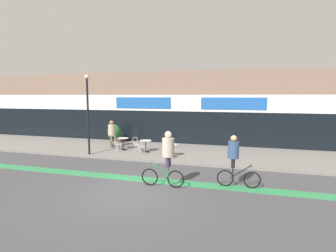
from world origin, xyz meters
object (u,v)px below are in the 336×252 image
at_px(bistro_table_0, 123,141).
at_px(cyclist_0, 167,154).
at_px(cafe_chair_0_near, 119,143).
at_px(cafe_chair_1_side, 137,143).
at_px(pedestrian_near_end, 112,131).
at_px(bistro_table_2, 172,148).
at_px(cafe_chair_2_near, 169,150).
at_px(bistro_table_1, 146,144).
at_px(cafe_chair_0_side, 114,141).
at_px(planter_pot, 114,133).
at_px(lamp_post, 88,109).
at_px(cafe_chair_1_near, 142,145).
at_px(cyclist_1, 235,157).

height_order(bistro_table_0, cyclist_0, cyclist_0).
relative_size(bistro_table_0, cafe_chair_0_near, 0.85).
height_order(cafe_chair_1_side, pedestrian_near_end, pedestrian_near_end).
distance_m(bistro_table_2, cafe_chair_2_near, 0.63).
height_order(bistro_table_1, cafe_chair_0_side, cafe_chair_0_side).
bearing_deg(planter_pot, cafe_chair_0_near, -57.23).
xyz_separation_m(cafe_chair_0_near, lamp_post, (-1.35, -1.25, 2.26)).
relative_size(bistro_table_2, cafe_chair_1_near, 0.79).
relative_size(bistro_table_0, cafe_chair_1_near, 0.85).
bearing_deg(cafe_chair_1_near, cyclist_0, -154.59).
bearing_deg(cafe_chair_0_near, pedestrian_near_end, 36.04).
relative_size(planter_pot, cyclist_1, 0.67).
bearing_deg(cyclist_1, planter_pot, 139.78).
relative_size(bistro_table_0, lamp_post, 0.16).
bearing_deg(cafe_chair_0_near, cafe_chair_0_side, 37.13).
bearing_deg(cafe_chair_2_near, bistro_table_2, 4.85).
xyz_separation_m(bistro_table_0, planter_pot, (-1.68, 2.00, 0.19)).
distance_m(cafe_chair_1_side, pedestrian_near_end, 2.33).
height_order(bistro_table_1, cafe_chair_1_near, cafe_chair_1_near).
relative_size(cafe_chair_0_near, cyclist_1, 0.43).
height_order(cafe_chair_1_side, lamp_post, lamp_post).
height_order(cafe_chair_1_near, pedestrian_near_end, pedestrian_near_end).
height_order(bistro_table_0, cafe_chair_1_near, cafe_chair_1_near).
height_order(planter_pot, lamp_post, lamp_post).
height_order(cafe_chair_1_near, cyclist_1, cyclist_1).
distance_m(planter_pot, cyclist_1, 11.39).
bearing_deg(cafe_chair_1_side, cafe_chair_0_side, 177.76).
height_order(cafe_chair_1_side, cyclist_0, cyclist_0).
xyz_separation_m(bistro_table_2, cyclist_1, (3.68, -4.01, 0.60)).
xyz_separation_m(cafe_chair_0_near, cafe_chair_1_near, (1.68, -0.22, 0.00)).
xyz_separation_m(cafe_chair_1_near, lamp_post, (-3.04, -1.03, 2.26)).
xyz_separation_m(planter_pot, cyclist_0, (6.40, -7.74, 0.48)).
bearing_deg(bistro_table_1, pedestrian_near_end, 165.32).
xyz_separation_m(bistro_table_0, cafe_chair_1_near, (1.69, -0.84, -0.03)).
height_order(cafe_chair_0_near, cafe_chair_0_side, same).
relative_size(planter_pot, pedestrian_near_end, 0.76).
bearing_deg(cafe_chair_1_side, bistro_table_1, 4.64).
bearing_deg(cafe_chair_2_near, bistro_table_1, 59.96).
height_order(bistro_table_0, bistro_table_2, bistro_table_0).
distance_m(cafe_chair_0_side, cyclist_0, 7.89).
bearing_deg(lamp_post, cafe_chair_2_near, 3.02).
distance_m(bistro_table_1, cafe_chair_1_side, 0.63).
relative_size(bistro_table_0, bistro_table_1, 1.00).
distance_m(bistro_table_1, lamp_post, 4.12).
distance_m(bistro_table_0, planter_pot, 2.61).
relative_size(lamp_post, cyclist_0, 2.10).
bearing_deg(cyclist_0, cafe_chair_0_side, -48.21).
relative_size(cafe_chair_2_near, pedestrian_near_end, 0.49).
bearing_deg(cafe_chair_1_near, bistro_table_2, -100.33).
distance_m(bistro_table_0, cafe_chair_1_near, 1.89).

